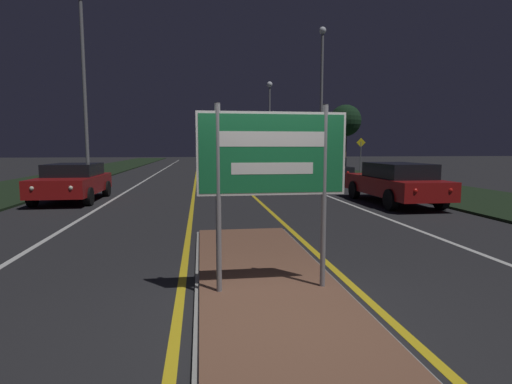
{
  "coord_description": "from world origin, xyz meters",
  "views": [
    {
      "loc": [
        -0.92,
        -4.42,
        1.96
      ],
      "look_at": [
        0.0,
        2.12,
        1.22
      ],
      "focal_mm": 28.0,
      "sensor_mm": 36.0,
      "label": 1
    }
  ],
  "objects_px": {
    "streetlight_left_near": "(83,51)",
    "car_receding_2": "(248,164)",
    "car_receding_3": "(260,158)",
    "car_receding_1": "(322,170)",
    "streetlight_right_near": "(322,90)",
    "highway_sign": "(272,162)",
    "streetlight_right_far": "(270,108)",
    "car_receding_0": "(395,182)",
    "warning_sign": "(361,153)",
    "car_approaching_0": "(73,181)"
  },
  "relations": [
    {
      "from": "car_receding_0",
      "to": "highway_sign",
      "type": "bearing_deg",
      "value": -125.97
    },
    {
      "from": "streetlight_right_far",
      "to": "car_receding_0",
      "type": "relative_size",
      "value": 1.85
    },
    {
      "from": "streetlight_right_near",
      "to": "car_receding_3",
      "type": "distance_m",
      "value": 20.02
    },
    {
      "from": "streetlight_left_near",
      "to": "streetlight_right_near",
      "type": "bearing_deg",
      "value": 12.84
    },
    {
      "from": "streetlight_left_near",
      "to": "car_receding_2",
      "type": "bearing_deg",
      "value": 42.2
    },
    {
      "from": "highway_sign",
      "to": "warning_sign",
      "type": "relative_size",
      "value": 0.96
    },
    {
      "from": "streetlight_right_near",
      "to": "car_approaching_0",
      "type": "bearing_deg",
      "value": -142.87
    },
    {
      "from": "highway_sign",
      "to": "streetlight_left_near",
      "type": "height_order",
      "value": "streetlight_left_near"
    },
    {
      "from": "highway_sign",
      "to": "streetlight_left_near",
      "type": "bearing_deg",
      "value": 111.87
    },
    {
      "from": "car_receding_1",
      "to": "car_receding_2",
      "type": "distance_m",
      "value": 9.73
    },
    {
      "from": "car_receding_0",
      "to": "car_receding_3",
      "type": "distance_m",
      "value": 31.05
    },
    {
      "from": "car_receding_0",
      "to": "warning_sign",
      "type": "xyz_separation_m",
      "value": [
        3.53,
        11.55,
        0.82
      ]
    },
    {
      "from": "car_receding_1",
      "to": "streetlight_right_near",
      "type": "bearing_deg",
      "value": 74.47
    },
    {
      "from": "highway_sign",
      "to": "car_receding_2",
      "type": "xyz_separation_m",
      "value": [
        2.66,
        25.03,
        -1.05
      ]
    },
    {
      "from": "highway_sign",
      "to": "car_receding_3",
      "type": "xyz_separation_m",
      "value": [
        5.67,
        39.04,
        -1.01
      ]
    },
    {
      "from": "streetlight_right_far",
      "to": "car_receding_2",
      "type": "height_order",
      "value": "streetlight_right_far"
    },
    {
      "from": "car_receding_3",
      "to": "streetlight_left_near",
      "type": "bearing_deg",
      "value": -118.76
    },
    {
      "from": "car_receding_0",
      "to": "car_approaching_0",
      "type": "bearing_deg",
      "value": 168.2
    },
    {
      "from": "warning_sign",
      "to": "car_receding_0",
      "type": "bearing_deg",
      "value": -107.0
    },
    {
      "from": "car_receding_3",
      "to": "warning_sign",
      "type": "xyz_separation_m",
      "value": [
        3.66,
        -19.5,
        0.82
      ]
    },
    {
      "from": "streetlight_right_near",
      "to": "car_receding_2",
      "type": "distance_m",
      "value": 8.29
    },
    {
      "from": "car_receding_1",
      "to": "car_approaching_0",
      "type": "bearing_deg",
      "value": -154.2
    },
    {
      "from": "car_receding_0",
      "to": "car_receding_2",
      "type": "relative_size",
      "value": 1.09
    },
    {
      "from": "car_receding_0",
      "to": "car_receding_1",
      "type": "xyz_separation_m",
      "value": [
        -0.19,
        7.77,
        0.01
      ]
    },
    {
      "from": "car_receding_2",
      "to": "car_receding_1",
      "type": "bearing_deg",
      "value": -72.37
    },
    {
      "from": "car_receding_1",
      "to": "car_receding_3",
      "type": "xyz_separation_m",
      "value": [
        0.07,
        23.28,
        -0.01
      ]
    },
    {
      "from": "car_receding_1",
      "to": "car_receding_2",
      "type": "relative_size",
      "value": 1.08
    },
    {
      "from": "streetlight_left_near",
      "to": "streetlight_right_far",
      "type": "height_order",
      "value": "streetlight_left_near"
    },
    {
      "from": "car_receding_1",
      "to": "car_receding_3",
      "type": "bearing_deg",
      "value": 89.84
    },
    {
      "from": "streetlight_right_far",
      "to": "car_receding_1",
      "type": "distance_m",
      "value": 22.62
    },
    {
      "from": "highway_sign",
      "to": "car_receding_0",
      "type": "xyz_separation_m",
      "value": [
        5.8,
        7.99,
        -1.02
      ]
    },
    {
      "from": "streetlight_left_near",
      "to": "car_receding_3",
      "type": "xyz_separation_m",
      "value": [
        12.33,
        22.45,
        -6.01
      ]
    },
    {
      "from": "streetlight_right_far",
      "to": "streetlight_right_near",
      "type": "bearing_deg",
      "value": -89.55
    },
    {
      "from": "car_receding_3",
      "to": "warning_sign",
      "type": "distance_m",
      "value": 19.86
    },
    {
      "from": "car_receding_0",
      "to": "car_receding_3",
      "type": "relative_size",
      "value": 1.05
    },
    {
      "from": "streetlight_left_near",
      "to": "streetlight_right_near",
      "type": "xyz_separation_m",
      "value": [
        13.33,
        3.04,
        -1.22
      ]
    },
    {
      "from": "car_receding_2",
      "to": "car_approaching_0",
      "type": "height_order",
      "value": "car_approaching_0"
    },
    {
      "from": "streetlight_right_far",
      "to": "car_receding_1",
      "type": "bearing_deg",
      "value": -92.44
    },
    {
      "from": "streetlight_right_near",
      "to": "car_approaching_0",
      "type": "relative_size",
      "value": 2.19
    },
    {
      "from": "highway_sign",
      "to": "car_approaching_0",
      "type": "bearing_deg",
      "value": 118.22
    },
    {
      "from": "streetlight_left_near",
      "to": "car_receding_1",
      "type": "xyz_separation_m",
      "value": [
        12.26,
        -0.83,
        -6.0
      ]
    },
    {
      "from": "highway_sign",
      "to": "streetlight_right_far",
      "type": "relative_size",
      "value": 0.27
    },
    {
      "from": "highway_sign",
      "to": "car_receding_2",
      "type": "height_order",
      "value": "highway_sign"
    },
    {
      "from": "car_receding_1",
      "to": "car_receding_0",
      "type": "bearing_deg",
      "value": -88.57
    },
    {
      "from": "car_receding_2",
      "to": "car_receding_3",
      "type": "relative_size",
      "value": 0.97
    },
    {
      "from": "highway_sign",
      "to": "car_receding_1",
      "type": "bearing_deg",
      "value": 70.43
    },
    {
      "from": "car_receding_2",
      "to": "car_receding_0",
      "type": "bearing_deg",
      "value": -79.56
    },
    {
      "from": "streetlight_left_near",
      "to": "highway_sign",
      "type": "bearing_deg",
      "value": -68.13
    },
    {
      "from": "streetlight_left_near",
      "to": "car_receding_0",
      "type": "xyz_separation_m",
      "value": [
        12.45,
        -8.6,
        -6.01
      ]
    },
    {
      "from": "streetlight_right_near",
      "to": "warning_sign",
      "type": "height_order",
      "value": "streetlight_right_near"
    }
  ]
}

